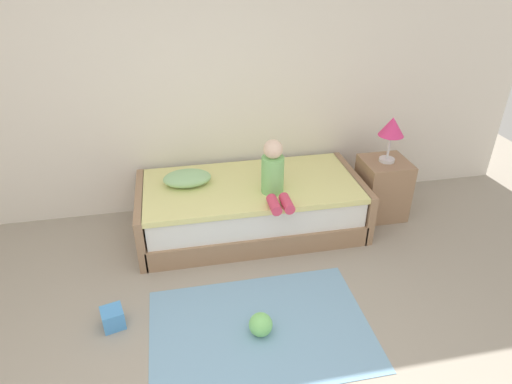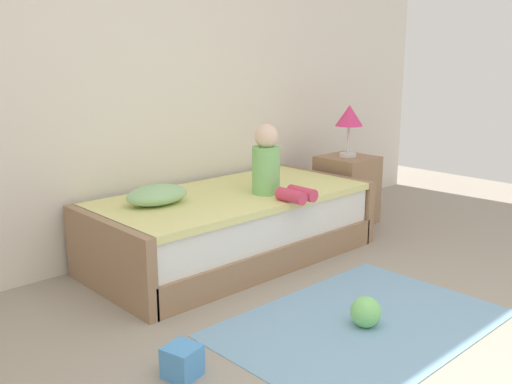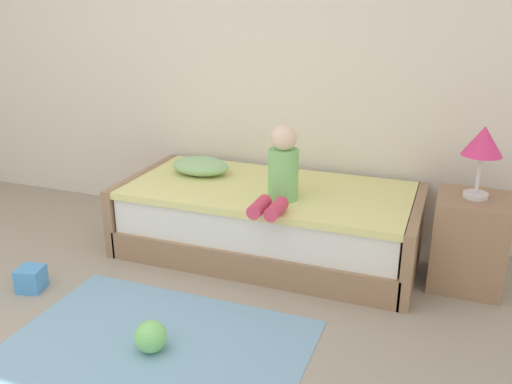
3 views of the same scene
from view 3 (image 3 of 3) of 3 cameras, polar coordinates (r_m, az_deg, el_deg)
The scene contains 9 objects.
wall_rear at distance 4.40m, azimuth -3.62°, elevation 15.69°, with size 7.20×0.10×2.90m, color silver.
bed at distance 3.92m, azimuth 1.29°, elevation -3.00°, with size 2.11×1.00×0.50m.
nightstand at distance 3.73m, azimuth 21.40°, elevation -4.85°, with size 0.44×0.44×0.60m, color #997556.
table_lamp at distance 3.52m, azimuth 22.70°, elevation 4.61°, with size 0.24×0.24×0.45m.
child_figure at distance 3.51m, azimuth 2.63°, elevation 2.16°, with size 0.20×0.51×0.50m.
pillow at distance 4.11m, azimuth -5.83°, elevation 2.73°, with size 0.44×0.30×0.13m, color #99CC8C.
toy_ball at distance 3.01m, azimuth -10.97°, elevation -14.67°, with size 0.17×0.17×0.17m, color #7FD872.
area_rug at distance 3.08m, azimuth -10.41°, elevation -15.62°, with size 1.60×1.10×0.01m, color #7AA8CC.
toy_block at distance 3.78m, azimuth -22.52°, elevation -8.41°, with size 0.15×0.15×0.15m, color #4C99E5.
Camera 3 is at (1.80, -1.41, 1.78)m, focal length 38.14 mm.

